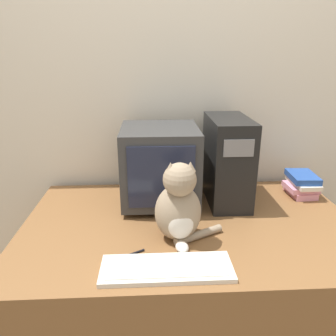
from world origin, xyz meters
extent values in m
cube|color=beige|center=(0.00, 1.04, 1.25)|extent=(7.00, 0.05, 2.50)
cube|color=brown|center=(0.00, 0.49, 0.37)|extent=(1.57, 0.97, 0.75)
cube|color=#333333|center=(-0.13, 0.72, 0.76)|extent=(0.27, 0.23, 0.02)
cube|color=#333333|center=(-0.13, 0.72, 0.96)|extent=(0.39, 0.39, 0.38)
cube|color=#1E2338|center=(-0.13, 0.52, 0.96)|extent=(0.31, 0.01, 0.30)
cube|color=black|center=(0.22, 0.73, 0.97)|extent=(0.20, 0.40, 0.45)
cube|color=slate|center=(0.22, 0.53, 1.09)|extent=(0.14, 0.01, 0.08)
cube|color=silver|center=(-0.13, 0.13, 0.75)|extent=(0.48, 0.17, 0.02)
cube|color=beige|center=(-0.13, 0.13, 0.76)|extent=(0.43, 0.14, 0.00)
ellipsoid|color=gray|center=(-0.07, 0.35, 0.87)|extent=(0.21, 0.19, 0.25)
ellipsoid|color=beige|center=(-0.06, 0.28, 0.85)|extent=(0.11, 0.06, 0.14)
sphere|color=gray|center=(-0.07, 0.32, 1.03)|extent=(0.15, 0.15, 0.14)
cone|color=gray|center=(-0.10, 0.31, 1.08)|extent=(0.04, 0.04, 0.04)
cone|color=gray|center=(-0.03, 0.32, 1.08)|extent=(0.04, 0.04, 0.04)
ellipsoid|color=beige|center=(-0.06, 0.25, 0.76)|extent=(0.06, 0.08, 0.04)
cylinder|color=gray|center=(0.02, 0.34, 0.76)|extent=(0.22, 0.14, 0.03)
cube|color=pink|center=(0.65, 0.76, 0.76)|extent=(0.13, 0.18, 0.03)
cube|color=pink|center=(0.65, 0.76, 0.79)|extent=(0.16, 0.16, 0.03)
cube|color=beige|center=(0.66, 0.76, 0.82)|extent=(0.12, 0.20, 0.02)
cube|color=#234793|center=(0.66, 0.77, 0.85)|extent=(0.15, 0.20, 0.03)
cylinder|color=black|center=(-0.27, 0.23, 0.75)|extent=(0.12, 0.07, 0.01)
camera|label=1|loc=(-0.18, -0.88, 1.50)|focal=35.00mm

